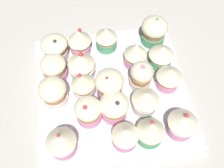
# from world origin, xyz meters

# --- Properties ---
(ground_plane) EXTENTS (1.80, 1.80, 0.03)m
(ground_plane) POSITION_xyz_m (0.00, 0.00, -0.01)
(ground_plane) COLOR beige
(baking_tray) EXTENTS (0.35, 0.35, 0.01)m
(baking_tray) POSITION_xyz_m (0.00, 0.00, 0.01)
(baking_tray) COLOR silver
(baking_tray) RESTS_ON ground_plane
(cupcake_0) EXTENTS (0.06, 0.06, 0.07)m
(cupcake_0) POSITION_xyz_m (-0.12, -0.12, 0.05)
(cupcake_0) COLOR white
(cupcake_0) RESTS_ON baking_tray
(cupcake_1) EXTENTS (0.06, 0.06, 0.06)m
(cupcake_1) POSITION_xyz_m (-0.06, -0.13, 0.05)
(cupcake_1) COLOR pink
(cupcake_1) RESTS_ON baking_tray
(cupcake_2) EXTENTS (0.06, 0.06, 0.07)m
(cupcake_2) POSITION_xyz_m (-0.00, -0.13, 0.05)
(cupcake_2) COLOR white
(cupcake_2) RESTS_ON baking_tray
(cupcake_3) EXTENTS (0.06, 0.06, 0.08)m
(cupcake_3) POSITION_xyz_m (0.12, -0.12, 0.05)
(cupcake_3) COLOR pink
(cupcake_3) RESTS_ON baking_tray
(cupcake_4) EXTENTS (0.06, 0.06, 0.08)m
(cupcake_4) POSITION_xyz_m (-0.13, -0.06, 0.05)
(cupcake_4) COLOR pink
(cupcake_4) RESTS_ON baking_tray
(cupcake_5) EXTENTS (0.06, 0.06, 0.08)m
(cupcake_5) POSITION_xyz_m (-0.06, -0.06, 0.05)
(cupcake_5) COLOR white
(cupcake_5) RESTS_ON baking_tray
(cupcake_6) EXTENTS (0.05, 0.05, 0.08)m
(cupcake_6) POSITION_xyz_m (-0.01, -0.07, 0.05)
(cupcake_6) COLOR white
(cupcake_6) RESTS_ON baking_tray
(cupcake_7) EXTENTS (0.06, 0.06, 0.07)m
(cupcake_7) POSITION_xyz_m (0.06, -0.06, 0.05)
(cupcake_7) COLOR pink
(cupcake_7) RESTS_ON baking_tray
(cupcake_8) EXTENTS (0.06, 0.06, 0.07)m
(cupcake_8) POSITION_xyz_m (-0.13, 0.01, 0.05)
(cupcake_8) COLOR #4C9E6B
(cupcake_8) RESTS_ON baking_tray
(cupcake_9) EXTENTS (0.06, 0.06, 0.08)m
(cupcake_9) POSITION_xyz_m (0.01, -0.01, 0.05)
(cupcake_9) COLOR pink
(cupcake_9) RESTS_ON baking_tray
(cupcake_10) EXTENTS (0.06, 0.06, 0.07)m
(cupcake_10) POSITION_xyz_m (0.06, -0.01, 0.05)
(cupcake_10) COLOR pink
(cupcake_10) RESTS_ON baking_tray
(cupcake_11) EXTENTS (0.06, 0.06, 0.07)m
(cupcake_11) POSITION_xyz_m (0.12, 0.01, 0.05)
(cupcake_11) COLOR pink
(cupcake_11) RESTS_ON baking_tray
(cupcake_12) EXTENTS (0.06, 0.06, 0.07)m
(cupcake_12) POSITION_xyz_m (-0.07, 0.07, 0.05)
(cupcake_12) COLOR pink
(cupcake_12) RESTS_ON baking_tray
(cupcake_13) EXTENTS (0.05, 0.05, 0.08)m
(cupcake_13) POSITION_xyz_m (-0.01, 0.07, 0.05)
(cupcake_13) COLOR white
(cupcake_13) RESTS_ON baking_tray
(cupcake_14) EXTENTS (0.06, 0.06, 0.07)m
(cupcake_14) POSITION_xyz_m (0.06, 0.06, 0.05)
(cupcake_14) COLOR white
(cupcake_14) RESTS_ON baking_tray
(cupcake_15) EXTENTS (0.06, 0.06, 0.08)m
(cupcake_15) POSITION_xyz_m (0.12, 0.06, 0.05)
(cupcake_15) COLOR #4C9E6B
(cupcake_15) RESTS_ON baking_tray
(cupcake_16) EXTENTS (0.07, 0.07, 0.08)m
(cupcake_16) POSITION_xyz_m (-0.13, 0.13, 0.05)
(cupcake_16) COLOR #4C9E6B
(cupcake_16) RESTS_ON baking_tray
(cupcake_17) EXTENTS (0.06, 0.06, 0.06)m
(cupcake_17) POSITION_xyz_m (-0.06, 0.13, 0.05)
(cupcake_17) COLOR #4C9E6B
(cupcake_17) RESTS_ON baking_tray
(cupcake_18) EXTENTS (0.06, 0.06, 0.07)m
(cupcake_18) POSITION_xyz_m (0.01, 0.13, 0.05)
(cupcake_18) COLOR pink
(cupcake_18) RESTS_ON baking_tray
(cupcake_19) EXTENTS (0.06, 0.06, 0.07)m
(cupcake_19) POSITION_xyz_m (0.12, 0.13, 0.05)
(cupcake_19) COLOR pink
(cupcake_19) RESTS_ON baking_tray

